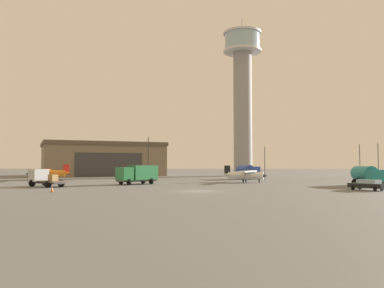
{
  "coord_description": "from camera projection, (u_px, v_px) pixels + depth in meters",
  "views": [
    {
      "loc": [
        3.51,
        -47.27,
        3.38
      ],
      "look_at": [
        -3.76,
        33.72,
        7.51
      ],
      "focal_mm": 36.05,
      "sensor_mm": 36.0,
      "label": 1
    }
  ],
  "objects": [
    {
      "name": "ground_plane",
      "position": [
        198.0,
        191.0,
        47.16
      ],
      "size": [
        400.0,
        400.0,
        0.0
      ],
      "primitive_type": "plane",
      "color": "#60605E"
    },
    {
      "name": "control_tower",
      "position": [
        243.0,
        86.0,
        108.31
      ],
      "size": [
        10.69,
        10.69,
        44.5
      ],
      "color": "gray",
      "rests_on": "ground_plane"
    },
    {
      "name": "hangar",
      "position": [
        101.0,
        159.0,
        109.77
      ],
      "size": [
        39.55,
        36.28,
        9.17
      ],
      "rotation": [
        0.0,
        0.0,
        -1.08
      ],
      "color": "#7A6B56",
      "rests_on": "ground_plane"
    },
    {
      "name": "airplane_white",
      "position": [
        245.0,
        175.0,
        69.16
      ],
      "size": [
        7.98,
        10.19,
        3.01
      ],
      "rotation": [
        0.0,
        0.0,
        6.01
      ],
      "color": "white",
      "rests_on": "ground_plane"
    },
    {
      "name": "airplane_orange",
      "position": [
        48.0,
        173.0,
        78.11
      ],
      "size": [
        8.5,
        10.78,
        3.23
      ],
      "rotation": [
        0.0,
        0.0,
        3.49
      ],
      "color": "orange",
      "rests_on": "ground_plane"
    },
    {
      "name": "truck_flatbed_silver",
      "position": [
        43.0,
        178.0,
        56.55
      ],
      "size": [
        6.71,
        5.52,
        2.54
      ],
      "rotation": [
        0.0,
        0.0,
        2.56
      ],
      "color": "#38383D",
      "rests_on": "ground_plane"
    },
    {
      "name": "truck_box_green",
      "position": [
        138.0,
        174.0,
        62.62
      ],
      "size": [
        6.38,
        6.58,
        3.06
      ],
      "rotation": [
        0.0,
        0.0,
        3.96
      ],
      "color": "#38383D",
      "rests_on": "ground_plane"
    },
    {
      "name": "truck_fuel_tanker_blue",
      "position": [
        248.0,
        171.0,
        83.46
      ],
      "size": [
        5.1,
        5.95,
        3.04
      ],
      "rotation": [
        0.0,
        0.0,
        5.31
      ],
      "color": "#38383D",
      "rests_on": "ground_plane"
    },
    {
      "name": "truck_fuel_tanker_teal",
      "position": [
        367.0,
        175.0,
        58.24
      ],
      "size": [
        3.86,
        6.6,
        3.0
      ],
      "rotation": [
        0.0,
        0.0,
        4.89
      ],
      "color": "#38383D",
      "rests_on": "ground_plane"
    },
    {
      "name": "car_black",
      "position": [
        368.0,
        184.0,
        48.58
      ],
      "size": [
        4.32,
        4.46,
        1.37
      ],
      "rotation": [
        0.0,
        0.0,
        2.32
      ],
      "color": "black",
      "rests_on": "ground_plane"
    },
    {
      "name": "light_post_west",
      "position": [
        265.0,
        158.0,
        95.78
      ],
      "size": [
        0.44,
        0.44,
        7.79
      ],
      "color": "#38383D",
      "rests_on": "ground_plane"
    },
    {
      "name": "light_post_east",
      "position": [
        360.0,
        157.0,
        92.23
      ],
      "size": [
        0.44,
        0.44,
        8.12
      ],
      "color": "#38383D",
      "rests_on": "ground_plane"
    },
    {
      "name": "light_post_north",
      "position": [
        378.0,
        156.0,
        90.74
      ],
      "size": [
        0.44,
        0.44,
        8.45
      ],
      "color": "#38383D",
      "rests_on": "ground_plane"
    },
    {
      "name": "light_post_centre",
      "position": [
        148.0,
        153.0,
        92.61
      ],
      "size": [
        0.44,
        0.44,
        9.96
      ],
      "color": "#38383D",
      "rests_on": "ground_plane"
    },
    {
      "name": "traffic_cone_near_left",
      "position": [
        52.0,
        189.0,
        45.58
      ],
      "size": [
        0.36,
        0.36,
        0.7
      ],
      "color": "black",
      "rests_on": "ground_plane"
    }
  ]
}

